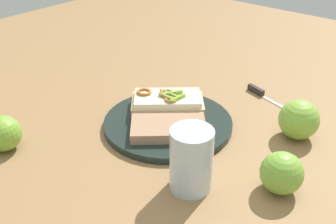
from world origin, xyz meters
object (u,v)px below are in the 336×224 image
object	(u,v)px
bread_slice_side	(168,127)
drinking_glass	(191,160)
apple_0	(282,173)
sandwich	(167,103)
knife	(261,93)
plate	(168,123)
apple_1	(3,133)
apple_2	(299,120)

from	to	relation	value
bread_slice_side	drinking_glass	bearing A→B (deg)	-77.75
bread_slice_side	apple_0	bearing A→B (deg)	-42.19
bread_slice_side	apple_0	xyz separation A→B (m)	(-0.25, 0.00, 0.01)
sandwich	knife	xyz separation A→B (m)	(-0.11, -0.22, -0.03)
plate	bread_slice_side	distance (m)	0.05
apple_1	bread_slice_side	bearing A→B (deg)	-133.09
apple_1	drinking_glass	distance (m)	0.38
apple_0	knife	world-z (taller)	apple_0
plate	apple_0	xyz separation A→B (m)	(-0.28, 0.04, 0.03)
apple_1	apple_2	size ratio (longest dim) A/B	0.86
bread_slice_side	apple_2	world-z (taller)	apple_2
plate	knife	distance (m)	0.27
apple_0	drinking_glass	world-z (taller)	drinking_glass
knife	drinking_glass	bearing A→B (deg)	-62.24
apple_0	apple_2	xyz separation A→B (m)	(0.05, -0.18, 0.00)
drinking_glass	knife	world-z (taller)	drinking_glass
sandwich	drinking_glass	bearing A→B (deg)	-81.69
bread_slice_side	sandwich	bearing A→B (deg)	89.80
plate	apple_2	bearing A→B (deg)	-148.82
bread_slice_side	drinking_glass	size ratio (longest dim) A/B	1.33
apple_0	knife	xyz separation A→B (m)	(0.19, -0.29, -0.03)
plate	apple_1	world-z (taller)	apple_1
apple_0	drinking_glass	xyz separation A→B (m)	(0.12, 0.09, 0.02)
sandwich	apple_1	xyz separation A→B (m)	(0.16, 0.30, 0.00)
drinking_glass	knife	distance (m)	0.39
plate	bread_slice_side	bearing A→B (deg)	131.03
sandwich	apple_1	size ratio (longest dim) A/B	2.50
plate	drinking_glass	xyz separation A→B (m)	(-0.16, 0.13, 0.05)
drinking_glass	apple_1	bearing A→B (deg)	22.41
sandwich	apple_2	bearing A→B (deg)	-18.76
sandwich	apple_2	xyz separation A→B (m)	(-0.26, -0.11, 0.01)
sandwich	apple_1	bearing A→B (deg)	-159.30
plate	apple_0	world-z (taller)	apple_0
apple_0	apple_1	distance (m)	0.53
knife	bread_slice_side	bearing A→B (deg)	-83.65
sandwich	apple_2	size ratio (longest dim) A/B	2.15
plate	drinking_glass	size ratio (longest dim) A/B	2.41
sandwich	apple_1	world-z (taller)	apple_1
sandwich	drinking_glass	world-z (taller)	drinking_glass
plate	drinking_glass	distance (m)	0.21
bread_slice_side	drinking_glass	world-z (taller)	drinking_glass
apple_0	apple_1	size ratio (longest dim) A/B	1.04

